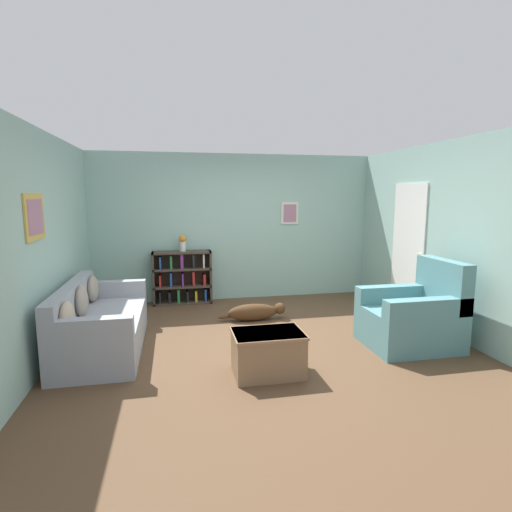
{
  "coord_description": "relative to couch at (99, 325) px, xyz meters",
  "views": [
    {
      "loc": [
        -1.09,
        -4.88,
        1.86
      ],
      "look_at": [
        0.0,
        0.4,
        1.05
      ],
      "focal_mm": 28.0,
      "sensor_mm": 36.0,
      "label": 1
    }
  ],
  "objects": [
    {
      "name": "ground_plane",
      "position": [
        2.01,
        -0.08,
        -0.31
      ],
      "size": [
        14.0,
        14.0,
        0.0
      ],
      "primitive_type": "plane",
      "color": "brown"
    },
    {
      "name": "wall_left",
      "position": [
        -0.54,
        -0.08,
        0.99
      ],
      "size": [
        0.13,
        5.0,
        2.6
      ],
      "color": "#93BCB2",
      "rests_on": "ground_plane"
    },
    {
      "name": "dog",
      "position": [
        2.09,
        0.75,
        -0.18
      ],
      "size": [
        1.03,
        0.23,
        0.26
      ],
      "color": "#472D19",
      "rests_on": "ground_plane"
    },
    {
      "name": "wall_right",
      "position": [
        4.56,
        -0.06,
        0.98
      ],
      "size": [
        0.16,
        5.0,
        2.6
      ],
      "color": "#93BCB2",
      "rests_on": "ground_plane"
    },
    {
      "name": "couch",
      "position": [
        0.0,
        0.0,
        0.0
      ],
      "size": [
        0.88,
        1.95,
        0.81
      ],
      "color": "#9399A3",
      "rests_on": "ground_plane"
    },
    {
      "name": "recliner_chair",
      "position": [
        3.83,
        -0.65,
        0.06
      ],
      "size": [
        1.06,
        0.88,
        1.08
      ],
      "color": "slate",
      "rests_on": "ground_plane"
    },
    {
      "name": "coffee_table",
      "position": [
        1.85,
        -1.08,
        -0.07
      ],
      "size": [
        0.74,
        0.52,
        0.46
      ],
      "color": "#846647",
      "rests_on": "ground_plane"
    },
    {
      "name": "bookshelf",
      "position": [
        1.05,
        1.98,
        0.14
      ],
      "size": [
        1.0,
        0.28,
        0.92
      ],
      "color": "#42382D",
      "rests_on": "ground_plane"
    },
    {
      "name": "vase",
      "position": [
        1.07,
        1.96,
        0.77
      ],
      "size": [
        0.13,
        0.13,
        0.29
      ],
      "color": "silver",
      "rests_on": "bookshelf"
    },
    {
      "name": "wall_back",
      "position": [
        2.02,
        2.17,
        0.99
      ],
      "size": [
        5.6,
        0.13,
        2.6
      ],
      "color": "#93BCB2",
      "rests_on": "ground_plane"
    }
  ]
}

